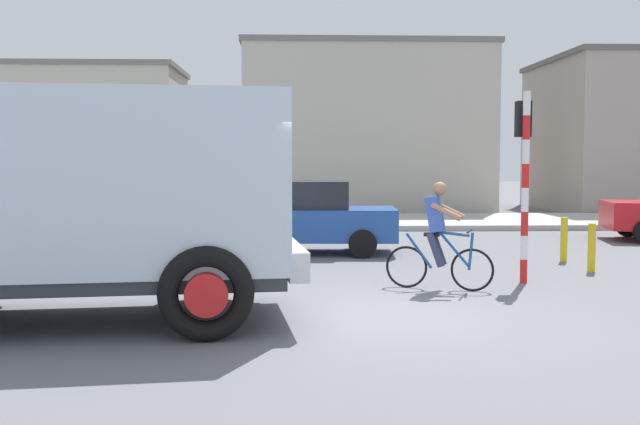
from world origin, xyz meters
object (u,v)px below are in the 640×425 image
object	(u,v)px
bollard_near	(592,248)
bollard_far	(564,240)
car_red_near	(303,216)
traffic_light_pole	(524,160)
truck_foreground	(78,192)
cyclist	(438,236)

from	to	relation	value
bollard_near	bollard_far	size ratio (longest dim) A/B	1.00
car_red_near	bollard_near	size ratio (longest dim) A/B	4.53
traffic_light_pole	bollard_near	distance (m)	2.54
truck_foreground	bollard_near	distance (m)	9.19
cyclist	car_red_near	xyz separation A→B (m)	(-2.08, 4.74, -0.05)
truck_foreground	cyclist	xyz separation A→B (m)	(5.02, 2.19, -0.80)
truck_foreground	car_red_near	world-z (taller)	truck_foreground
cyclist	traffic_light_pole	size ratio (longest dim) A/B	0.54
truck_foreground	car_red_near	xyz separation A→B (m)	(2.94, 6.93, -0.85)
truck_foreground	bollard_far	world-z (taller)	truck_foreground
cyclist	bollard_far	distance (m)	4.50
traffic_light_pole	bollard_far	size ratio (longest dim) A/B	3.56
truck_foreground	cyclist	size ratio (longest dim) A/B	3.29
bollard_far	cyclist	bearing A→B (deg)	-135.47
cyclist	bollard_near	world-z (taller)	cyclist
truck_foreground	bollard_near	size ratio (longest dim) A/B	6.29
bollard_far	car_red_near	bearing A→B (deg)	163.18
truck_foreground	cyclist	bearing A→B (deg)	23.57
car_red_near	traffic_light_pole	bearing A→B (deg)	-48.24
traffic_light_pole	car_red_near	distance (m)	5.61
car_red_near	bollard_far	xyz separation A→B (m)	(5.27, -1.59, -0.37)
cyclist	bollard_near	size ratio (longest dim) A/B	1.91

